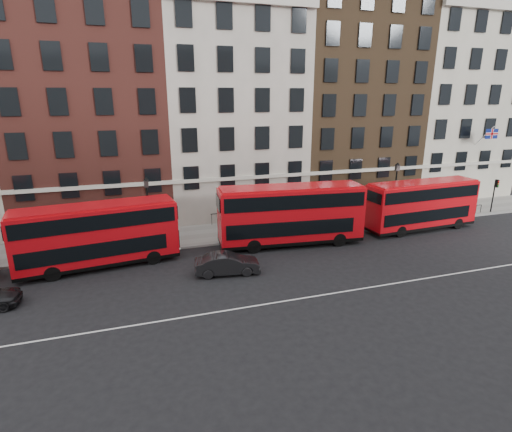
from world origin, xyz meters
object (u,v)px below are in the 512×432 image
object	(u,v)px
bus_d	(421,204)
traffic_light	(495,189)
car_front	(227,264)
bus_b	(97,234)
bus_c	(290,214)

from	to	relation	value
bus_d	traffic_light	xyz separation A→B (m)	(10.23, 1.89, 0.16)
car_front	bus_b	bearing A→B (deg)	73.26
car_front	traffic_light	size ratio (longest dim) A/B	1.29
bus_d	traffic_light	bearing A→B (deg)	7.39
traffic_light	bus_c	bearing A→B (deg)	-175.18
bus_b	bus_c	world-z (taller)	bus_c
bus_c	traffic_light	world-z (taller)	bus_c
bus_b	bus_c	xyz separation A→B (m)	(13.91, 0.01, 0.18)
bus_d	traffic_light	size ratio (longest dim) A/B	3.13
bus_c	car_front	bearing A→B (deg)	-142.01
bus_c	traffic_light	distance (m)	22.43
bus_d	car_front	xyz separation A→B (m)	(-18.08, -3.76, -1.59)
bus_c	bus_d	xyz separation A→B (m)	(12.12, -0.01, -0.22)
traffic_light	bus_b	bearing A→B (deg)	-177.01
car_front	traffic_light	bearing A→B (deg)	-70.13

